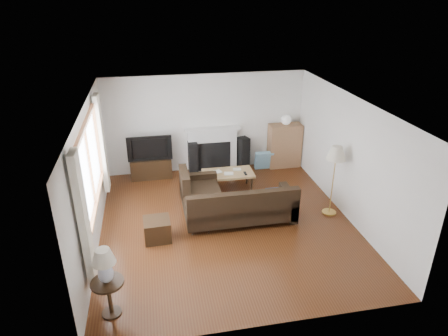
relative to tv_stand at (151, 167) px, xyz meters
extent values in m
cube|color=#4E2611|center=(1.44, -2.49, -0.25)|extent=(5.10, 5.60, 0.04)
cube|color=white|center=(1.44, -2.49, 2.25)|extent=(5.10, 5.60, 0.04)
cube|color=white|center=(1.44, 0.26, 1.00)|extent=(5.00, 0.04, 2.50)
cube|color=white|center=(1.44, -5.24, 1.00)|extent=(5.00, 0.04, 2.50)
cube|color=white|center=(-1.06, -2.49, 1.00)|extent=(0.04, 5.50, 2.50)
cube|color=white|center=(3.94, -2.49, 1.00)|extent=(0.04, 5.50, 2.50)
cube|color=#945B36|center=(-1.01, -2.69, 1.30)|extent=(0.12, 2.74, 1.54)
cube|color=white|center=(-0.96, -4.21, 1.15)|extent=(0.10, 0.35, 2.10)
cube|color=white|center=(-0.96, -1.17, 1.15)|extent=(0.10, 0.35, 2.10)
cube|color=white|center=(1.59, 0.15, 0.32)|extent=(1.40, 0.26, 1.15)
cube|color=black|center=(0.00, 0.00, 0.00)|extent=(1.01, 0.45, 0.50)
imported|color=black|center=(0.00, 0.00, 0.56)|extent=(1.08, 0.14, 0.62)
cube|color=black|center=(1.07, 0.06, 0.16)|extent=(0.23, 0.28, 0.83)
cube|color=black|center=(2.39, 0.06, 0.18)|extent=(0.31, 0.34, 0.86)
cube|color=#936744|center=(3.49, 0.03, 0.32)|extent=(0.84, 0.40, 1.15)
sphere|color=white|center=(3.49, 0.03, 1.03)|extent=(0.26, 0.26, 0.26)
cube|color=black|center=(1.71, -2.46, 0.14)|extent=(2.40, 1.76, 0.78)
cube|color=#9E7C4C|center=(1.75, -1.06, -0.02)|extent=(1.18, 0.65, 0.46)
cube|color=black|center=(0.04, -2.78, -0.05)|extent=(0.51, 0.51, 0.41)
cube|color=gold|center=(3.66, -2.51, 0.51)|extent=(0.45, 0.45, 1.52)
cube|color=black|center=(-0.71, -4.59, 0.04)|extent=(0.47, 0.47, 0.59)
cube|color=silver|center=(-0.71, -4.59, 0.61)|extent=(0.34, 0.34, 0.54)
camera|label=1|loc=(0.07, -9.28, 4.16)|focal=32.00mm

